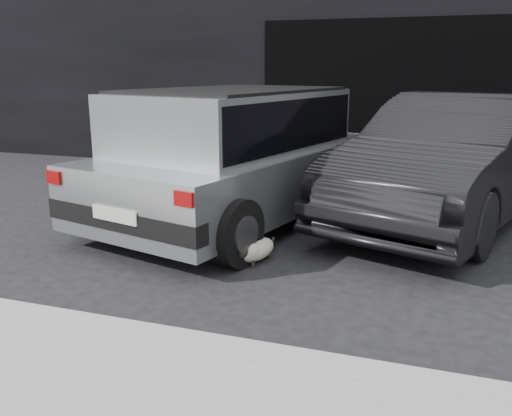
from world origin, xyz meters
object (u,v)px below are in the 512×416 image
(silver_hatchback, at_px, (240,149))
(cat_siamese, at_px, (253,250))
(second_car, at_px, (455,158))
(cat_white, at_px, (221,238))

(silver_hatchback, height_order, cat_siamese, silver_hatchback)
(silver_hatchback, relative_size, cat_siamese, 5.97)
(silver_hatchback, xyz_separation_m, second_car, (2.48, 0.78, -0.11))
(cat_siamese, bearing_deg, silver_hatchback, -52.06)
(cat_white, bearing_deg, cat_siamese, 48.58)
(second_car, distance_m, cat_white, 3.09)
(second_car, relative_size, cat_siamese, 5.92)
(second_car, height_order, cat_white, second_car)
(second_car, xyz_separation_m, cat_siamese, (-1.81, -2.24, -0.63))
(cat_siamese, xyz_separation_m, cat_white, (-0.39, 0.14, 0.04))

